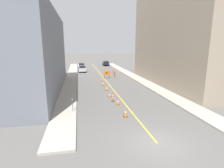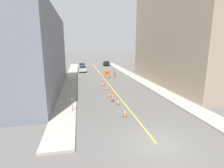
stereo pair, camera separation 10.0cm
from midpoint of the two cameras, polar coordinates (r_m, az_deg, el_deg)
ground_plane at (r=12.85m, az=14.29°, el=-18.24°), size 300.00×300.00×0.00m
lane_stripe at (r=38.11m, az=-3.25°, el=2.52°), size 0.12×54.59×0.01m
sidewalk_left at (r=37.80m, az=-13.13°, el=2.26°), size 2.27×54.59×0.18m
sidewalk_right at (r=39.49m, az=6.21°, el=2.93°), size 2.27×54.59×0.18m
building_facade_left at (r=26.48m, az=-23.66°, el=9.27°), size 6.00×22.86×11.06m
building_facade_right at (r=31.11m, az=19.98°, el=14.41°), size 6.00×22.93×15.99m
traffic_cone_nearest at (r=16.51m, az=4.25°, el=-9.43°), size 0.38×0.38×0.71m
traffic_cone_second at (r=19.72m, az=1.87°, el=-5.93°), size 0.36×0.36×0.59m
traffic_cone_third at (r=22.73m, az=-0.91°, el=-3.58°), size 0.46×0.46×0.49m
traffic_cone_fourth at (r=25.99m, az=-1.91°, el=-1.54°), size 0.47×0.47×0.50m
traffic_cone_fifth at (r=29.29m, az=-3.06°, el=0.07°), size 0.47×0.47×0.54m
traffic_cone_farthest at (r=33.00m, az=-3.47°, el=1.44°), size 0.37×0.37×0.53m
delineator_post_front at (r=20.82m, az=0.15°, el=-4.43°), size 0.34×0.34×1.08m
arrow_barricade_primary at (r=35.39m, az=-1.74°, el=3.51°), size 1.18×0.17×1.48m
safety_mesh_fence at (r=40.87m, az=0.56°, el=3.92°), size 1.37×8.24×1.03m
parked_car_curb_near at (r=45.39m, az=-9.73°, el=4.94°), size 1.94×4.32×1.59m
parked_car_curb_mid at (r=52.51m, az=-10.02°, el=5.91°), size 1.99×4.37×1.59m
parked_car_curb_far at (r=59.30m, az=-2.07°, el=6.79°), size 1.94×4.34×1.59m
parking_meter_near_curb at (r=17.54m, az=-12.99°, el=-5.69°), size 0.12×0.11×1.35m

